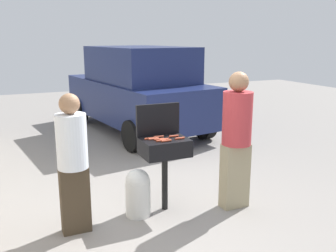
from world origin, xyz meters
The scene contains 16 objects.
ground_plane centered at (0.00, 0.00, 0.00)m, with size 24.00×24.00×0.00m, color gray.
bbq_grill centered at (-0.03, 0.07, 0.82)m, with size 0.60×0.44×0.96m.
grill_lid_open centered at (-0.03, 0.29, 1.17)m, with size 0.60×0.05×0.42m, color black.
hot_dog_0 centered at (-0.11, -0.02, 0.98)m, with size 0.03×0.03×0.13m, color #AD4228.
hot_dog_1 centered at (-0.17, 0.09, 0.98)m, with size 0.03×0.03×0.13m, color #C6593D.
hot_dog_2 centered at (-0.21, 0.13, 0.98)m, with size 0.03×0.03×0.13m, color #AD4228.
hot_dog_3 centered at (-0.12, 0.04, 0.98)m, with size 0.03×0.03×0.13m, color #AD4228.
hot_dog_4 centered at (0.14, -0.02, 0.98)m, with size 0.03×0.03×0.13m, color #AD4228.
hot_dog_5 centered at (0.12, 0.11, 0.98)m, with size 0.03×0.03×0.13m, color #AD4228.
hot_dog_6 centered at (-0.06, 0.01, 0.98)m, with size 0.03×0.03×0.13m, color #AD4228.
hot_dog_7 centered at (-0.06, -0.06, 0.98)m, with size 0.03×0.03×0.13m, color #AD4228.
hot_dog_8 centered at (-0.07, 0.16, 0.98)m, with size 0.03×0.03×0.13m, color #C6593D.
propane_tank centered at (-0.41, 0.04, 0.32)m, with size 0.32×0.32×0.62m.
person_left centered at (-1.21, -0.05, 0.89)m, with size 0.34×0.34×1.64m.
person_right centered at (0.86, -0.23, 0.98)m, with size 0.38×0.38×1.81m.
parked_minivan centered at (1.12, 4.30, 1.03)m, with size 2.54×4.63×2.02m.
Camera 1 is at (-1.88, -4.17, 2.22)m, focal length 40.20 mm.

